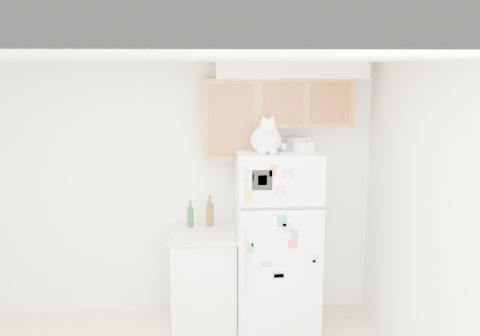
{
  "coord_description": "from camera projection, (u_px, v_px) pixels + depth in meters",
  "views": [
    {
      "loc": [
        0.26,
        -3.45,
        2.46
      ],
      "look_at": [
        0.58,
        1.55,
        1.55
      ],
      "focal_mm": 42.0,
      "sensor_mm": 36.0,
      "label": 1
    }
  ],
  "objects": [
    {
      "name": "refrigerator",
      "position": [
        277.0,
        239.0,
        5.29
      ],
      "size": [
        0.76,
        0.78,
        1.7
      ],
      "color": "white",
      "rests_on": "ground_plane"
    },
    {
      "name": "bottle_green",
      "position": [
        190.0,
        214.0,
        5.44
      ],
      "size": [
        0.06,
        0.06,
        0.27
      ],
      "primitive_type": null,
      "color": "#19381E",
      "rests_on": "base_counter"
    },
    {
      "name": "cat",
      "position": [
        266.0,
        138.0,
        4.97
      ],
      "size": [
        0.34,
        0.5,
        0.35
      ],
      "color": "white",
      "rests_on": "refrigerator"
    },
    {
      "name": "room_shell",
      "position": [
        184.0,
        185.0,
        3.76
      ],
      "size": [
        3.84,
        4.04,
        2.52
      ],
      "color": "silver",
      "rests_on": "ground_plane"
    },
    {
      "name": "storage_box_back",
      "position": [
        299.0,
        142.0,
        5.32
      ],
      "size": [
        0.21,
        0.18,
        0.1
      ],
      "primitive_type": "cube",
      "rotation": [
        0.0,
        0.0,
        0.32
      ],
      "color": "white",
      "rests_on": "refrigerator"
    },
    {
      "name": "base_counter",
      "position": [
        204.0,
        277.0,
        5.39
      ],
      "size": [
        0.64,
        0.64,
        0.92
      ],
      "color": "white",
      "rests_on": "ground_plane"
    },
    {
      "name": "bottle_amber",
      "position": [
        210.0,
        211.0,
        5.45
      ],
      "size": [
        0.07,
        0.07,
        0.31
      ],
      "primitive_type": null,
      "color": "#593814",
      "rests_on": "base_counter"
    },
    {
      "name": "storage_box_front",
      "position": [
        304.0,
        147.0,
        5.07
      ],
      "size": [
        0.18,
        0.16,
        0.09
      ],
      "primitive_type": "cube",
      "rotation": [
        0.0,
        0.0,
        0.44
      ],
      "color": "white",
      "rests_on": "refrigerator"
    }
  ]
}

